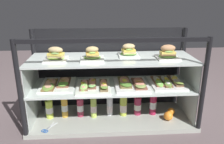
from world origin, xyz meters
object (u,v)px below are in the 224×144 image
at_px(open_sandwich_tray_mid_right, 94,86).
at_px(juice_bottle_front_right_end, 65,107).
at_px(plated_roll_sandwich_right_of_center, 129,51).
at_px(orange_fruit_beside_bottles, 171,111).
at_px(open_sandwich_tray_center, 167,82).
at_px(kitchen_scissors, 46,130).
at_px(plated_roll_sandwich_near_left_corner, 92,55).
at_px(juice_bottle_tucked_behind, 110,106).
at_px(plated_roll_sandwich_left_of_center, 168,53).
at_px(plated_roll_sandwich_mid_right, 56,55).
at_px(juice_bottle_front_middle, 123,105).
at_px(open_sandwich_tray_far_right, 57,84).
at_px(juice_bottle_back_center, 49,109).
at_px(juice_bottle_front_fourth, 94,107).
at_px(orange_fruit_near_left_post, 168,116).
at_px(open_sandwich_tray_left_of_center, 132,84).
at_px(juice_bottle_front_left_end, 80,107).
at_px(juice_bottle_back_right, 138,105).
at_px(juice_bottle_near_post, 153,104).

relative_size(open_sandwich_tray_mid_right, juice_bottle_front_right_end, 1.50).
distance_m(plated_roll_sandwich_right_of_center, orange_fruit_beside_bottles, 0.72).
xyz_separation_m(open_sandwich_tray_center, kitchen_scissors, (-1.09, -0.20, -0.34)).
bearing_deg(plated_roll_sandwich_right_of_center, open_sandwich_tray_center, -9.13).
relative_size(plated_roll_sandwich_near_left_corner, plated_roll_sandwich_right_of_center, 1.09).
height_order(open_sandwich_tray_mid_right, open_sandwich_tray_center, open_sandwich_tray_center).
xyz_separation_m(juice_bottle_front_right_end, juice_bottle_tucked_behind, (0.43, 0.01, -0.01)).
bearing_deg(plated_roll_sandwich_left_of_center, plated_roll_sandwich_mid_right, 179.07).
bearing_deg(juice_bottle_front_middle, juice_bottle_front_right_end, 179.20).
height_order(plated_roll_sandwich_near_left_corner, kitchen_scissors, plated_roll_sandwich_near_left_corner).
bearing_deg(plated_roll_sandwich_right_of_center, open_sandwich_tray_mid_right, -162.56).
distance_m(plated_roll_sandwich_near_left_corner, juice_bottle_tucked_behind, 0.56).
relative_size(juice_bottle_front_right_end, juice_bottle_front_middle, 0.92).
height_order(open_sandwich_tray_far_right, open_sandwich_tray_center, open_sandwich_tray_far_right).
bearing_deg(open_sandwich_tray_center, orange_fruit_beside_bottles, -11.26).
bearing_deg(juice_bottle_back_center, open_sandwich_tray_mid_right, -7.93).
relative_size(plated_roll_sandwich_mid_right, open_sandwich_tray_far_right, 0.52).
relative_size(plated_roll_sandwich_right_of_center, open_sandwich_tray_mid_right, 0.49).
height_order(plated_roll_sandwich_right_of_center, open_sandwich_tray_far_right, plated_roll_sandwich_right_of_center).
height_order(juice_bottle_front_fourth, juice_bottle_tucked_behind, juice_bottle_front_fourth).
xyz_separation_m(plated_roll_sandwich_left_of_center, orange_fruit_near_left_post, (0.03, -0.06, -0.58)).
xyz_separation_m(plated_roll_sandwich_near_left_corner, open_sandwich_tray_left_of_center, (0.35, 0.02, -0.28)).
height_order(juice_bottle_front_right_end, orange_fruit_beside_bottles, juice_bottle_front_right_end).
bearing_deg(juice_bottle_front_right_end, orange_fruit_near_left_post, -7.78).
height_order(plated_roll_sandwich_left_of_center, juice_bottle_front_left_end, plated_roll_sandwich_left_of_center).
xyz_separation_m(juice_bottle_front_right_end, juice_bottle_front_middle, (0.56, -0.01, 0.00)).
bearing_deg(plated_roll_sandwich_near_left_corner, open_sandwich_tray_left_of_center, 3.59).
distance_m(open_sandwich_tray_far_right, orange_fruit_near_left_post, 1.06).
relative_size(juice_bottle_front_fourth, juice_bottle_back_right, 1.01).
relative_size(plated_roll_sandwich_left_of_center, juice_bottle_back_right, 0.81).
bearing_deg(open_sandwich_tray_center, juice_bottle_back_center, 179.25).
height_order(plated_roll_sandwich_left_of_center, juice_bottle_front_right_end, plated_roll_sandwich_left_of_center).
xyz_separation_m(plated_roll_sandwich_left_of_center, orange_fruit_beside_bottles, (0.09, 0.03, -0.59)).
distance_m(plated_roll_sandwich_left_of_center, orange_fruit_near_left_post, 0.58).
height_order(juice_bottle_back_center, juice_bottle_near_post, juice_bottle_near_post).
bearing_deg(open_sandwich_tray_center, juice_bottle_front_right_end, 178.51).
height_order(open_sandwich_tray_far_right, juice_bottle_front_fourth, open_sandwich_tray_far_right).
relative_size(plated_roll_sandwich_right_of_center, juice_bottle_front_right_end, 0.74).
xyz_separation_m(open_sandwich_tray_center, juice_bottle_front_fourth, (-0.68, 0.00, -0.24)).
bearing_deg(plated_roll_sandwich_mid_right, juice_bottle_front_right_end, 60.13).
distance_m(open_sandwich_tray_far_right, juice_bottle_tucked_behind, 0.54).
relative_size(open_sandwich_tray_far_right, juice_bottle_front_right_end, 1.53).
bearing_deg(juice_bottle_back_right, juice_bottle_front_fourth, -177.26).
height_order(open_sandwich_tray_far_right, juice_bottle_back_center, open_sandwich_tray_far_right).
bearing_deg(plated_roll_sandwich_mid_right, juice_bottle_front_fourth, 6.26).
bearing_deg(open_sandwich_tray_center, plated_roll_sandwich_left_of_center, -119.34).
relative_size(plated_roll_sandwich_near_left_corner, open_sandwich_tray_left_of_center, 0.54).
height_order(juice_bottle_front_right_end, juice_bottle_tucked_behind, juice_bottle_front_right_end).
bearing_deg(plated_roll_sandwich_left_of_center, open_sandwich_tray_far_right, 176.40).
xyz_separation_m(open_sandwich_tray_left_of_center, juice_bottle_back_right, (0.07, 0.05, -0.25)).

